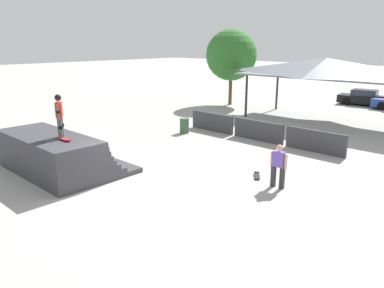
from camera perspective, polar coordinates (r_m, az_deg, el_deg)
name	(u,v)px	position (r m, az deg, el deg)	size (l,w,h in m)	color
ground_plane	(136,188)	(13.60, -8.50, -6.68)	(160.00, 160.00, 0.00)	#A3A09B
quarter_pipe_ramp	(56,155)	(15.84, -19.96, -1.59)	(5.09, 3.60, 1.55)	#38383D
skater_on_deck	(59,113)	(14.76, -19.56, 4.45)	(0.66, 0.53, 1.64)	#4C4C51
skateboard_on_deck	(64,139)	(14.52, -18.89, 0.75)	(0.80, 0.20, 0.09)	blue
bystander_walking	(278,164)	(13.57, 13.04, -2.98)	(0.64, 0.23, 1.59)	#2D2D33
skateboard_on_ground	(257,175)	(14.75, 9.86, -4.71)	(0.62, 0.75, 0.09)	silver
barrier_fence	(258,131)	(20.03, 10.05, 2.01)	(9.35, 0.12, 1.05)	#3D3D42
pavilion_shelter	(326,68)	(25.55, 19.79, 10.89)	(10.86, 4.76, 4.08)	#2D2D33
tree_beside_pavilion	(231,55)	(31.15, 6.00, 13.32)	(4.10, 4.10, 6.06)	brown
trash_bin	(184,126)	(21.38, -1.17, 2.81)	(0.52, 0.52, 0.85)	#385B3D
parked_car_black	(365,98)	(34.01, 24.87, 6.39)	(4.33, 2.23, 1.27)	black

